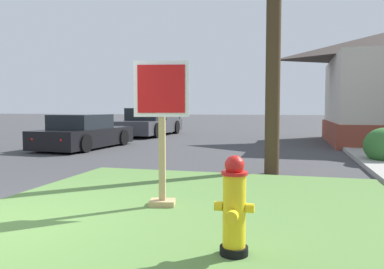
# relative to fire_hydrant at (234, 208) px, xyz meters

# --- Properties ---
(grass_corner_patch) EXTENTS (5.99, 5.51, 0.08)m
(grass_corner_patch) POSITION_rel_fire_hydrant_xyz_m (-0.84, 1.80, -0.50)
(grass_corner_patch) COLOR #567F3D
(grass_corner_patch) RESTS_ON ground
(fire_hydrant) EXTENTS (0.38, 0.34, 0.96)m
(fire_hydrant) POSITION_rel_fire_hydrant_xyz_m (0.00, 0.00, 0.00)
(fire_hydrant) COLOR black
(fire_hydrant) RESTS_ON grass_corner_patch
(stop_sign) EXTENTS (0.77, 0.35, 2.07)m
(stop_sign) POSITION_rel_fire_hydrant_xyz_m (-1.27, 1.56, 0.57)
(stop_sign) COLOR tan
(stop_sign) RESTS_ON grass_corner_patch
(manhole_cover) EXTENTS (0.70, 0.70, 0.02)m
(manhole_cover) POSITION_rel_fire_hydrant_xyz_m (-2.96, 2.42, -0.53)
(manhole_cover) COLOR black
(manhole_cover) RESTS_ON ground
(parked_sedan_black) EXTENTS (2.14, 4.37, 1.25)m
(parked_sedan_black) POSITION_rel_fire_hydrant_xyz_m (-6.93, 9.03, 0.01)
(parked_sedan_black) COLOR black
(parked_sedan_black) RESTS_ON ground
(pickup_truck_charcoal) EXTENTS (2.10, 5.56, 1.48)m
(pickup_truck_charcoal) POSITION_rel_fire_hydrant_xyz_m (-6.87, 15.72, 0.08)
(pickup_truck_charcoal) COLOR #38383D
(pickup_truck_charcoal) RESTS_ON ground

